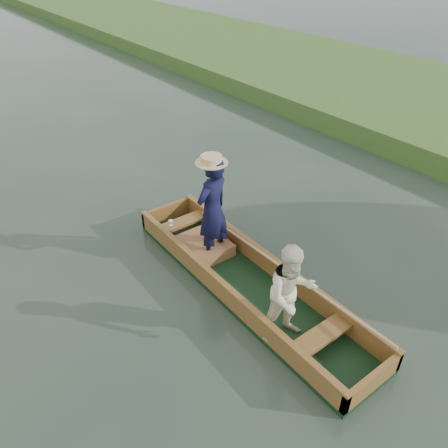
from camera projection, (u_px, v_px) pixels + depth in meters
ground at (246, 288)px, 7.16m from camera, size 120.00×120.00×0.00m
punt at (244, 260)px, 6.81m from camera, size 1.21×5.00×1.99m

